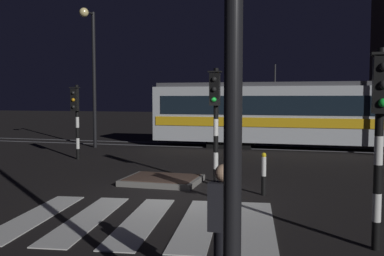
{
  "coord_description": "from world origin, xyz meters",
  "views": [
    {
      "loc": [
        3.3,
        -10.43,
        2.53
      ],
      "look_at": [
        -0.93,
        4.84,
        1.4
      ],
      "focal_mm": 40.47,
      "sensor_mm": 36.0,
      "label": 1
    }
  ],
  "objects_px": {
    "street_lamp_trackside_left": "(91,61)",
    "pedestrian_waiting_at_kerb": "(223,231)",
    "bollard_island_edge": "(264,174)",
    "traffic_light_median_centre": "(215,109)",
    "traffic_light_corner_far_left": "(76,111)",
    "tram": "(329,113)",
    "traffic_light_corner_near_right": "(380,118)"
  },
  "relations": [
    {
      "from": "traffic_light_median_centre",
      "to": "tram",
      "type": "height_order",
      "value": "tram"
    },
    {
      "from": "street_lamp_trackside_left",
      "to": "bollard_island_edge",
      "type": "bearing_deg",
      "value": -41.33
    },
    {
      "from": "traffic_light_corner_far_left",
      "to": "traffic_light_corner_near_right",
      "type": "relative_size",
      "value": 0.91
    },
    {
      "from": "traffic_light_corner_far_left",
      "to": "bollard_island_edge",
      "type": "bearing_deg",
      "value": -28.95
    },
    {
      "from": "traffic_light_corner_far_left",
      "to": "tram",
      "type": "bearing_deg",
      "value": 31.93
    },
    {
      "from": "bollard_island_edge",
      "to": "pedestrian_waiting_at_kerb",
      "type": "bearing_deg",
      "value": -88.72
    },
    {
      "from": "street_lamp_trackside_left",
      "to": "pedestrian_waiting_at_kerb",
      "type": "height_order",
      "value": "street_lamp_trackside_left"
    },
    {
      "from": "traffic_light_corner_far_left",
      "to": "bollard_island_edge",
      "type": "height_order",
      "value": "traffic_light_corner_far_left"
    },
    {
      "from": "tram",
      "to": "traffic_light_corner_far_left",
      "type": "bearing_deg",
      "value": -148.07
    },
    {
      "from": "traffic_light_median_centre",
      "to": "tram",
      "type": "xyz_separation_m",
      "value": [
        3.4,
        9.83,
        -0.46
      ]
    },
    {
      "from": "traffic_light_corner_far_left",
      "to": "traffic_light_median_centre",
      "type": "bearing_deg",
      "value": -28.98
    },
    {
      "from": "traffic_light_corner_far_left",
      "to": "bollard_island_edge",
      "type": "xyz_separation_m",
      "value": [
        8.01,
        -4.43,
        -1.44
      ]
    },
    {
      "from": "tram",
      "to": "street_lamp_trackside_left",
      "type": "bearing_deg",
      "value": -167.91
    },
    {
      "from": "street_lamp_trackside_left",
      "to": "pedestrian_waiting_at_kerb",
      "type": "xyz_separation_m",
      "value": [
        9.47,
        -14.16,
        -3.45
      ]
    },
    {
      "from": "pedestrian_waiting_at_kerb",
      "to": "traffic_light_median_centre",
      "type": "bearing_deg",
      "value": 103.27
    },
    {
      "from": "traffic_light_corner_near_right",
      "to": "pedestrian_waiting_at_kerb",
      "type": "xyz_separation_m",
      "value": [
        -2.1,
        -2.32,
        -1.32
      ]
    },
    {
      "from": "traffic_light_median_centre",
      "to": "tram",
      "type": "relative_size",
      "value": 0.19
    },
    {
      "from": "tram",
      "to": "bollard_island_edge",
      "type": "distance_m",
      "value": 10.87
    },
    {
      "from": "street_lamp_trackside_left",
      "to": "tram",
      "type": "height_order",
      "value": "street_lamp_trackside_left"
    },
    {
      "from": "traffic_light_corner_far_left",
      "to": "street_lamp_trackside_left",
      "type": "bearing_deg",
      "value": 109.36
    },
    {
      "from": "street_lamp_trackside_left",
      "to": "bollard_island_edge",
      "type": "relative_size",
      "value": 6.09
    },
    {
      "from": "street_lamp_trackside_left",
      "to": "traffic_light_corner_near_right",
      "type": "bearing_deg",
      "value": -45.67
    },
    {
      "from": "traffic_light_corner_near_right",
      "to": "bollard_island_edge",
      "type": "relative_size",
      "value": 2.99
    },
    {
      "from": "traffic_light_corner_near_right",
      "to": "street_lamp_trackside_left",
      "type": "relative_size",
      "value": 0.49
    },
    {
      "from": "traffic_light_median_centre",
      "to": "traffic_light_corner_near_right",
      "type": "distance_m",
      "value": 5.76
    },
    {
      "from": "traffic_light_median_centre",
      "to": "bollard_island_edge",
      "type": "relative_size",
      "value": 3.02
    },
    {
      "from": "traffic_light_median_centre",
      "to": "street_lamp_trackside_left",
      "type": "distance_m",
      "value": 11.02
    },
    {
      "from": "traffic_light_median_centre",
      "to": "tram",
      "type": "distance_m",
      "value": 10.41
    },
    {
      "from": "traffic_light_median_centre",
      "to": "traffic_light_corner_near_right",
      "type": "relative_size",
      "value": 1.01
    },
    {
      "from": "traffic_light_median_centre",
      "to": "pedestrian_waiting_at_kerb",
      "type": "bearing_deg",
      "value": -76.73
    },
    {
      "from": "pedestrian_waiting_at_kerb",
      "to": "bollard_island_edge",
      "type": "xyz_separation_m",
      "value": [
        -0.13,
        5.95,
        -0.32
      ]
    },
    {
      "from": "traffic_light_corner_far_left",
      "to": "street_lamp_trackside_left",
      "type": "relative_size",
      "value": 0.45
    }
  ]
}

